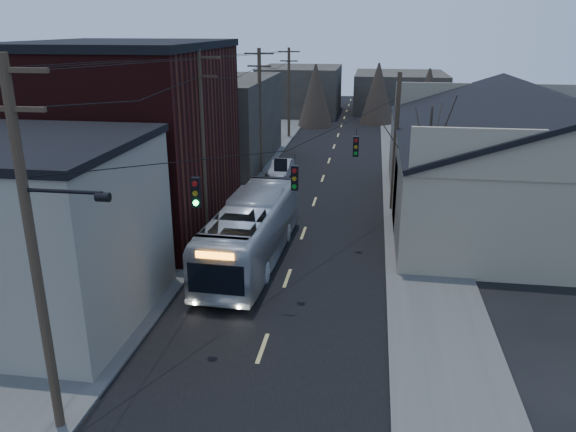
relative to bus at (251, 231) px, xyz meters
name	(u,v)px	position (x,y,z in m)	size (l,w,h in m)	color
road_surface	(320,185)	(2.03, 14.32, -1.58)	(9.00, 110.00, 0.02)	black
sidewalk_left	(233,181)	(-4.47, 14.32, -1.53)	(4.00, 110.00, 0.12)	#474744
sidewalk_right	(411,188)	(8.53, 14.32, -1.53)	(4.00, 110.00, 0.12)	#474744
building_clapboard	(34,235)	(-6.97, -6.68, 1.91)	(8.00, 8.00, 7.00)	gray
building_brick	(127,140)	(-7.97, 4.32, 3.41)	(10.00, 12.00, 10.00)	black
building_left_far	(214,121)	(-7.47, 20.32, 1.91)	(9.00, 14.00, 7.00)	#2E2B25
warehouse	(530,173)	(15.03, 9.32, 1.11)	(16.16, 20.60, 7.73)	gray
building_far_left	(300,90)	(-3.97, 49.32, 1.41)	(10.00, 12.00, 6.00)	#2E2B25
building_far_right	(399,92)	(9.03, 54.32, 0.91)	(12.00, 14.00, 5.00)	#2E2B25
bare_tree	(427,176)	(8.53, 4.32, 2.01)	(0.40, 0.40, 7.20)	black
utility_lines	(262,131)	(-1.08, 8.46, 3.36)	(11.24, 45.28, 10.50)	#382B1E
bus	(251,231)	(0.00, 0.00, 0.00)	(2.67, 11.41, 3.18)	#A7ACB3
parked_car	(282,169)	(-1.14, 16.28, -0.92)	(1.42, 4.06, 1.34)	#9EA0A6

